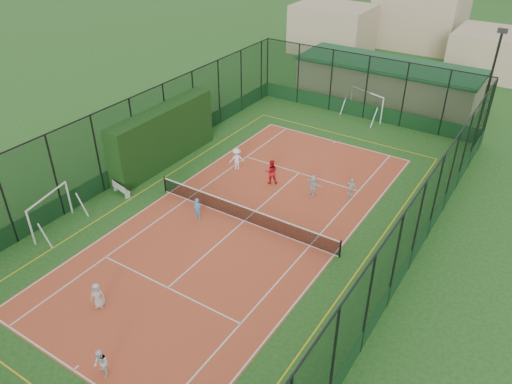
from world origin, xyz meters
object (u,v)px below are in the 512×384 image
futsal_goal_near (51,212)px  coach (271,172)px  child_near_left (98,296)px  floodlight_ne (487,91)px  futsal_goal_far (366,105)px  child_far_left (237,159)px  white_bench (121,188)px  child_far_right (351,188)px  child_near_right (101,364)px  child_near_mid (197,209)px  child_far_back (313,185)px  clubhouse (387,81)px

futsal_goal_near → coach: (7.51, 10.46, -0.21)m
child_near_left → coach: size_ratio=0.79×
floodlight_ne → coach: (-9.48, -12.27, -3.31)m
futsal_goal_far → child_far_left: (-3.80, -12.50, -0.31)m
white_bench → child_far_right: (11.77, 7.16, 0.24)m
white_bench → futsal_goal_near: futsal_goal_near is taller
child_far_right → coach: bearing=20.0°
child_near_right → child_near_left: bearing=162.1°
floodlight_ne → child_near_right: bearing=-104.9°
floodlight_ne → futsal_goal_far: size_ratio=2.49×
futsal_goal_far → child_near_mid: 18.50m
white_bench → child_near_left: (6.05, -7.27, 0.25)m
child_far_back → coach: coach is taller
futsal_goal_far → child_near_left: bearing=-74.6°
white_bench → child_near_mid: 5.50m
floodlight_ne → coach: size_ratio=5.12×
clubhouse → child_far_right: 17.01m
futsal_goal_far → clubhouse: bearing=110.7°
clubhouse → child_far_back: size_ratio=11.34×
child_near_left → child_far_right: 15.52m
white_bench → child_near_left: bearing=-38.6°
futsal_goal_far → child_far_right: (3.87, -11.65, -0.43)m
white_bench → futsal_goal_near: size_ratio=0.45×
floodlight_ne → coach: floodlight_ne is taller
child_near_mid → futsal_goal_near: bearing=-136.4°
futsal_goal_near → child_far_right: bearing=-59.9°
futsal_goal_far → coach: futsal_goal_far is taller
floodlight_ne → child_far_left: floodlight_ne is taller
child_near_left → child_far_left: child_far_left is taller
clubhouse → child_far_right: (3.97, -16.51, -0.93)m
clubhouse → futsal_goal_near: size_ratio=4.79×
child_far_left → coach: size_ratio=0.93×
child_near_left → child_far_right: child_near_left is taller
floodlight_ne → child_far_back: size_ratio=6.15×
child_far_right → child_near_left: bearing=74.9°
floodlight_ne → white_bench: 24.83m
child_near_right → child_near_mid: bearing=131.2°
child_near_left → child_far_right: (5.72, 14.43, -0.01)m
child_near_right → coach: bearing=119.7°
floodlight_ne → child_far_right: bearing=-112.6°
child_near_left → child_far_back: size_ratio=0.95×
clubhouse → child_near_mid: (-2.33, -23.20, -0.92)m
futsal_goal_near → child_near_mid: 7.82m
white_bench → futsal_goal_far: 20.41m
child_near_right → child_far_back: child_far_back is taller
child_near_left → child_near_right: size_ratio=0.98×
white_bench → coach: 9.17m
clubhouse → child_far_right: bearing=-76.5°
clubhouse → child_far_right: size_ratio=12.04×
floodlight_ne → futsal_goal_near: (-16.99, -22.74, -3.10)m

